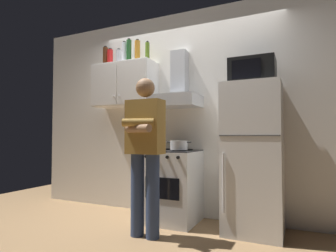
# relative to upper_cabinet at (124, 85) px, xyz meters

# --- Properties ---
(ground_plane) EXTENTS (7.00, 7.00, 0.00)m
(ground_plane) POSITION_rel_upper_cabinet_xyz_m (0.85, -0.37, -1.75)
(ground_plane) COLOR olive
(back_wall_tiled) EXTENTS (4.80, 0.10, 2.70)m
(back_wall_tiled) POSITION_rel_upper_cabinet_xyz_m (0.85, 0.23, -0.40)
(back_wall_tiled) COLOR silver
(back_wall_tiled) RESTS_ON ground_plane
(upper_cabinet) EXTENTS (0.90, 0.37, 0.60)m
(upper_cabinet) POSITION_rel_upper_cabinet_xyz_m (0.00, 0.00, 0.00)
(upper_cabinet) COLOR white
(stove_oven) EXTENTS (0.60, 0.62, 0.87)m
(stove_oven) POSITION_rel_upper_cabinet_xyz_m (0.80, -0.13, -1.32)
(stove_oven) COLOR silver
(stove_oven) RESTS_ON ground_plane
(range_hood) EXTENTS (0.60, 0.44, 0.75)m
(range_hood) POSITION_rel_upper_cabinet_xyz_m (0.80, 0.00, -0.15)
(range_hood) COLOR #B7BABF
(refrigerator) EXTENTS (0.60, 0.62, 1.60)m
(refrigerator) POSITION_rel_upper_cabinet_xyz_m (1.75, -0.12, -0.95)
(refrigerator) COLOR silver
(refrigerator) RESTS_ON ground_plane
(microwave) EXTENTS (0.48, 0.37, 0.28)m
(microwave) POSITION_rel_upper_cabinet_xyz_m (1.75, -0.11, -0.01)
(microwave) COLOR black
(microwave) RESTS_ON refrigerator
(person_standing) EXTENTS (0.38, 0.33, 1.64)m
(person_standing) POSITION_rel_upper_cabinet_xyz_m (0.75, -0.73, -0.85)
(person_standing) COLOR navy
(person_standing) RESTS_ON ground_plane
(cooking_pot) EXTENTS (0.30, 0.20, 0.11)m
(cooking_pot) POSITION_rel_upper_cabinet_xyz_m (0.93, -0.24, -0.82)
(cooking_pot) COLOR #B7BABF
(cooking_pot) RESTS_ON stove_oven
(bottle_wine_green) EXTENTS (0.07, 0.07, 0.34)m
(bottle_wine_green) POSITION_rel_upper_cabinet_xyz_m (0.08, -0.01, 0.46)
(bottle_wine_green) COLOR #19471E
(bottle_wine_green) RESTS_ON upper_cabinet
(bottle_rum_dark) EXTENTS (0.08, 0.08, 0.30)m
(bottle_rum_dark) POSITION_rel_upper_cabinet_xyz_m (-0.33, 0.01, 0.44)
(bottle_rum_dark) COLOR #47230F
(bottle_rum_dark) RESTS_ON upper_cabinet
(bottle_liquor_amber) EXTENTS (0.07, 0.07, 0.32)m
(bottle_liquor_amber) POSITION_rel_upper_cabinet_xyz_m (0.21, 0.01, 0.45)
(bottle_liquor_amber) COLOR #B7721E
(bottle_liquor_amber) RESTS_ON upper_cabinet
(bottle_canister_steel) EXTENTS (0.08, 0.08, 0.24)m
(bottle_canister_steel) POSITION_rel_upper_cabinet_xyz_m (-0.11, 0.03, 0.41)
(bottle_canister_steel) COLOR #B2B5BA
(bottle_canister_steel) RESTS_ON upper_cabinet
(bottle_soda_red) EXTENTS (0.08, 0.08, 0.25)m
(bottle_soda_red) POSITION_rel_upper_cabinet_xyz_m (-0.24, -0.01, 0.42)
(bottle_soda_red) COLOR red
(bottle_soda_red) RESTS_ON upper_cabinet
(bottle_olive_oil) EXTENTS (0.06, 0.06, 0.27)m
(bottle_olive_oil) POSITION_rel_upper_cabinet_xyz_m (0.37, 0.00, 0.43)
(bottle_olive_oil) COLOR #4C6B19
(bottle_olive_oil) RESTS_ON upper_cabinet
(bottle_vodka_clear) EXTENTS (0.07, 0.07, 0.32)m
(bottle_vodka_clear) POSITION_rel_upper_cabinet_xyz_m (-0.00, -0.00, 0.45)
(bottle_vodka_clear) COLOR silver
(bottle_vodka_clear) RESTS_ON upper_cabinet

